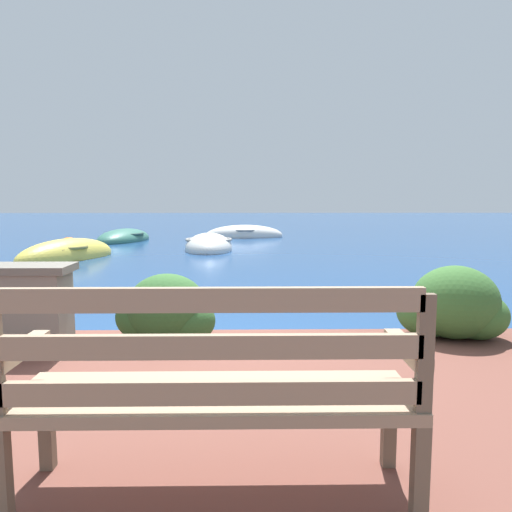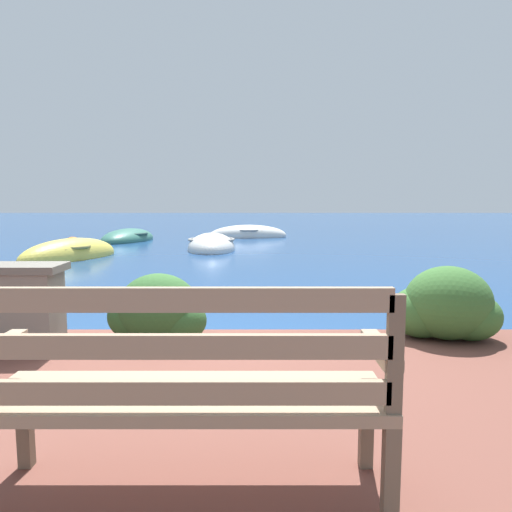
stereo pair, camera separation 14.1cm
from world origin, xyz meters
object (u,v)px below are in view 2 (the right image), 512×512
(park_bench, at_px, (186,388))
(mooring_buoy, at_px, (72,246))
(rowboat_far, at_px, (127,239))
(rowboat_nearest, at_px, (69,256))
(rowboat_outer, at_px, (248,236))
(rowboat_mid, at_px, (211,247))

(park_bench, relative_size, mooring_buoy, 2.90)
(rowboat_far, bearing_deg, mooring_buoy, 175.88)
(rowboat_nearest, xyz_separation_m, rowboat_outer, (4.11, 6.26, -0.00))
(rowboat_mid, bearing_deg, park_bench, 2.04)
(rowboat_outer, bearing_deg, mooring_buoy, -146.16)
(park_bench, bearing_deg, rowboat_far, 103.34)
(rowboat_far, height_order, mooring_buoy, rowboat_far)
(park_bench, height_order, rowboat_outer, park_bench)
(rowboat_nearest, relative_size, mooring_buoy, 5.21)
(rowboat_nearest, xyz_separation_m, mooring_buoy, (-0.73, 2.20, 0.02))
(rowboat_nearest, distance_m, rowboat_outer, 7.49)
(rowboat_nearest, height_order, mooring_buoy, rowboat_nearest)
(rowboat_far, bearing_deg, rowboat_nearest, -167.71)
(rowboat_mid, distance_m, rowboat_far, 4.15)
(park_bench, distance_m, rowboat_far, 15.14)
(rowboat_mid, relative_size, mooring_buoy, 4.40)
(rowboat_nearest, bearing_deg, rowboat_far, -155.53)
(rowboat_outer, bearing_deg, rowboat_mid, -108.66)
(rowboat_nearest, height_order, rowboat_outer, rowboat_nearest)
(rowboat_outer, relative_size, mooring_buoy, 5.10)
(park_bench, height_order, rowboat_nearest, park_bench)
(rowboat_far, bearing_deg, rowboat_mid, -119.22)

